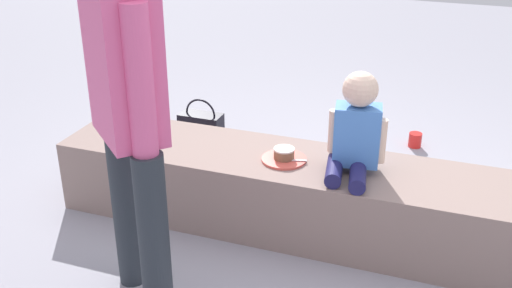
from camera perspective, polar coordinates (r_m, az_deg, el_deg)
The scene contains 8 objects.
ground_plane at distance 3.09m, azimuth 8.06°, elevation -8.52°, with size 12.00×12.00×0.00m, color #94929E.
concrete_ledge at distance 2.99m, azimuth 8.27°, elevation -5.48°, with size 2.92×0.50×0.38m, color gray.
child_seated at distance 2.78m, azimuth 9.42°, elevation 1.32°, with size 0.28×0.33×0.48m.
adult_standing at distance 2.20m, azimuth -12.21°, elevation 5.50°, with size 0.39×0.37×1.62m.
cake_plate at distance 2.93m, azimuth 2.67°, elevation -1.18°, with size 0.22×0.22×0.07m.
gift_bag at distance 3.45m, azimuth 8.69°, elevation -1.51°, with size 0.22×0.12×0.38m.
party_cup_red at distance 4.09m, azimuth 14.81°, elevation 0.38°, with size 0.08×0.08×0.10m, color red.
handbag_black_leather at distance 3.89m, azimuth -5.20°, elevation 1.21°, with size 0.27×0.13×0.35m.
Camera 1 is at (0.46, -2.54, 1.69)m, focal length 42.30 mm.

